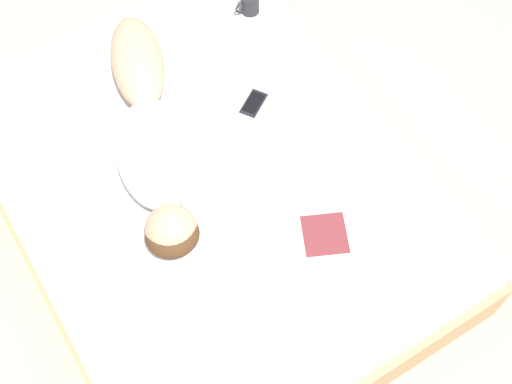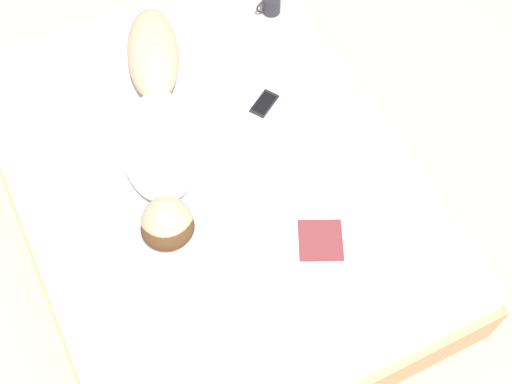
{
  "view_description": "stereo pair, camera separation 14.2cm",
  "coord_description": "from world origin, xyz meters",
  "px_view_note": "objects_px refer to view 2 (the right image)",
  "views": [
    {
      "loc": [
        0.65,
        1.43,
        3.0
      ],
      "look_at": [
        -0.11,
        0.21,
        0.49
      ],
      "focal_mm": 50.0,
      "sensor_mm": 36.0,
      "label": 1
    },
    {
      "loc": [
        0.53,
        1.5,
        3.0
      ],
      "look_at": [
        -0.11,
        0.21,
        0.49
      ],
      "focal_mm": 50.0,
      "sensor_mm": 36.0,
      "label": 2
    }
  ],
  "objects_px": {
    "person": "(160,129)",
    "cell_phone": "(264,104)",
    "open_magazine": "(353,240)",
    "coffee_mug": "(271,4)"
  },
  "relations": [
    {
      "from": "person",
      "to": "cell_phone",
      "type": "relative_size",
      "value": 7.89
    },
    {
      "from": "open_magazine",
      "to": "coffee_mug",
      "type": "height_order",
      "value": "coffee_mug"
    },
    {
      "from": "person",
      "to": "coffee_mug",
      "type": "distance_m",
      "value": 0.9
    },
    {
      "from": "person",
      "to": "cell_phone",
      "type": "distance_m",
      "value": 0.49
    },
    {
      "from": "coffee_mug",
      "to": "cell_phone",
      "type": "xyz_separation_m",
      "value": [
        0.28,
        0.49,
        -0.05
      ]
    },
    {
      "from": "coffee_mug",
      "to": "cell_phone",
      "type": "distance_m",
      "value": 0.56
    },
    {
      "from": "open_magazine",
      "to": "coffee_mug",
      "type": "relative_size",
      "value": 4.76
    },
    {
      "from": "person",
      "to": "coffee_mug",
      "type": "height_order",
      "value": "person"
    },
    {
      "from": "person",
      "to": "coffee_mug",
      "type": "xyz_separation_m",
      "value": [
        -0.77,
        -0.47,
        -0.05
      ]
    },
    {
      "from": "coffee_mug",
      "to": "person",
      "type": "bearing_deg",
      "value": 31.8
    }
  ]
}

